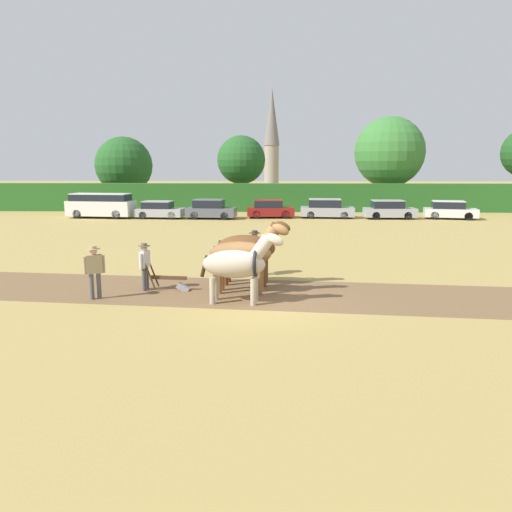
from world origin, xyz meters
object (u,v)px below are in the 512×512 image
Objects in this scene: draft_horse_lead_left at (238,264)px; parked_car_right at (389,210)px; parked_car_left at (159,210)px; parked_car_center_left at (211,209)px; parked_van at (101,205)px; farmer_at_plow at (145,263)px; parked_car_far_right at (450,210)px; tree_left at (241,160)px; tree_far_left at (124,165)px; farmer_onlooker_left at (94,268)px; farmer_beside_team at (255,249)px; church_spire at (272,138)px; parked_car_center_right at (327,209)px; plow at (172,282)px; draft_horse_lead_right at (244,253)px; draft_horse_trail_left at (249,248)px; parked_car_center at (270,209)px; tree_center_left at (389,152)px.

draft_horse_lead_left reaches higher than parked_car_right.
parked_car_center_left is at bearing 2.05° from parked_car_left.
parked_van is at bearing -178.08° from parked_car_left.
farmer_at_plow is 0.38× the size of parked_car_far_right.
tree_left is at bearing 99.84° from farmer_at_plow.
tree_far_left is 4.10× the size of farmer_onlooker_left.
farmer_beside_team is (14.86, -32.93, -3.19)m from tree_far_left.
tree_left is at bearing 149.21° from farmer_onlooker_left.
farmer_at_plow is at bearing -93.71° from church_spire.
parked_car_center_left is at bearing -169.59° from parked_car_center_right.
tree_far_left is 1.83× the size of parked_car_left.
parked_car_left is at bearing 3.69° from parked_van.
farmer_onlooker_left is at bearing -121.98° from parked_car_right.
farmer_onlooker_left is 26.45m from parked_van.
plow is 2.66m from farmer_onlooker_left.
parked_van reaches higher than plow.
tree_far_left is 32.17m from parked_car_far_right.
draft_horse_lead_right is at bearing -110.64° from parked_car_far_right.
tree_far_left is at bearing 136.36° from parked_car_center_left.
farmer_at_plow is (-3.59, -0.96, -0.40)m from draft_horse_trail_left.
farmer_at_plow is 0.42× the size of parked_car_center.
tree_center_left is 33.73m from farmer_beside_team.
parked_car_center is 0.88× the size of parked_car_center_right.
tree_far_left reaches higher than plow.
parked_car_left is 18.72m from parked_car_right.
parked_car_center reaches higher than parked_car_left.
draft_horse_lead_left is 0.95× the size of draft_horse_lead_right.
draft_horse_lead_right reaches higher than parked_car_center_right.
parked_van is 1.35× the size of parked_car_right.
parked_car_far_right is at bearing 6.36° from parked_car_center_left.
tree_center_left is at bearing 30.09° from parked_car_left.
parked_car_center_left is at bearing 103.31° from farmer_beside_team.
draft_horse_trail_left is 23.37m from parked_car_center.
draft_horse_lead_right is (0.13, 1.24, 0.11)m from draft_horse_lead_left.
draft_horse_lead_right is at bearing 89.64° from draft_horse_lead_left.
parked_car_center_right reaches higher than parked_car_far_right.
draft_horse_lead_left is 26.49m from parked_car_center_right.
tree_center_left reaches higher than parked_car_left.
parked_car_left is at bearing -61.92° from tree_far_left.
parked_car_center_right is at bearing 10.64° from parked_car_center_left.
draft_horse_lead_left is at bearing 60.06° from farmer_onlooker_left.
draft_horse_trail_left is 25.18m from parked_car_right.
farmer_onlooker_left is 0.45× the size of parked_car_left.
draft_horse_trail_left is 0.70× the size of parked_car_center_left.
tree_center_left is 3.16× the size of draft_horse_trail_left.
tree_left is 1.75× the size of parked_car_right.
tree_far_left is 36.27m from farmer_beside_team.
plow is 0.88× the size of farmer_beside_team.
parked_car_center_left is at bearing 151.83° from farmer_onlooker_left.
plow is 0.36× the size of parked_car_far_right.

